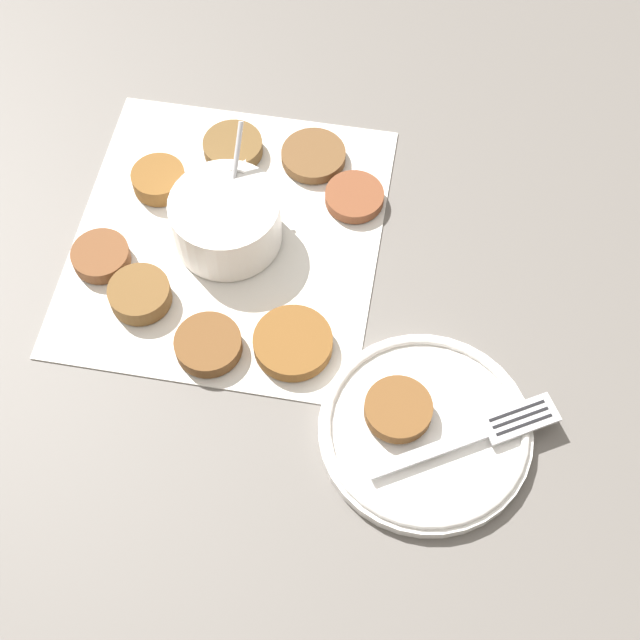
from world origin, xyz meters
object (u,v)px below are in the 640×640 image
Objects in this scene: fritter_on_plate at (398,409)px; serving_plate at (425,430)px; sauce_bowl at (227,221)px; fork at (484,432)px.

serving_plate is at bearing -101.18° from fritter_on_plate.
fritter_on_plate is (-0.15, -0.21, -0.00)m from sauce_bowl.
fritter_on_plate is (0.01, 0.03, 0.02)m from serving_plate.
sauce_bowl is 0.65× the size of serving_plate.
sauce_bowl is 0.81× the size of fork.
fritter_on_plate reaches higher than serving_plate.
serving_plate is (-0.15, -0.24, -0.02)m from sauce_bowl.
fritter_on_plate is at bearing 78.82° from serving_plate.
fritter_on_plate is at bearing -124.53° from sauce_bowl.
sauce_bowl is 2.05× the size of fritter_on_plate.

